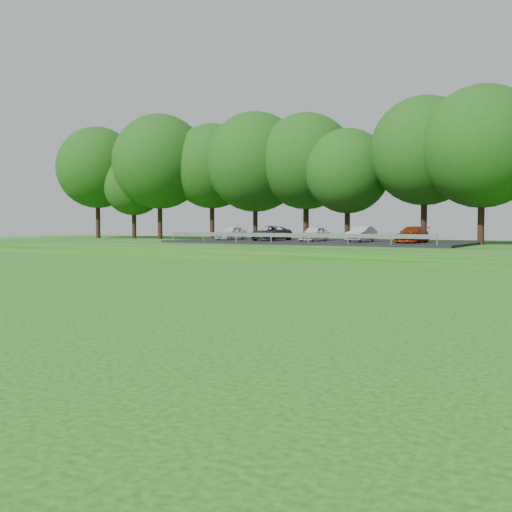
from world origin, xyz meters
The scene contains 1 object.
parking_lot centered at (-24.00, 32.81, 1.03)m, with size 24.00×9.00×1.38m.
Camera 1 is at (-1.33, -13.22, 2.27)m, focal length 45.00 mm.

